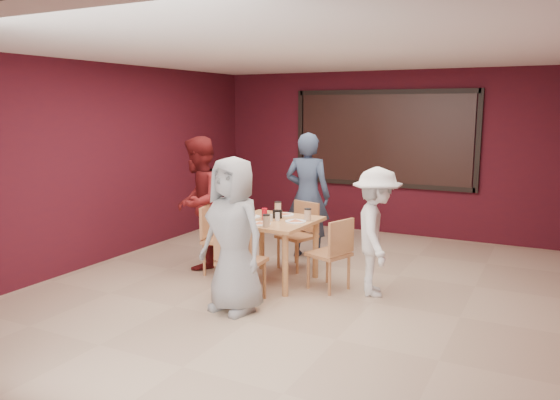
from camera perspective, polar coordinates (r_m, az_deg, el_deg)
The scene contains 11 objects.
floor at distance 6.70m, azimuth 1.66°, elevation -9.36°, with size 7.00×7.00×0.00m, color tan.
window_blinds at distance 9.58m, azimuth 10.68°, elevation 6.31°, with size 3.00×0.02×1.50m, color black.
dining_table at distance 6.83m, azimuth -0.79°, elevation -2.88°, with size 1.05×1.05×0.95m.
chair_front at distance 6.11m, azimuth -4.38°, elevation -5.99°, with size 0.47×0.47×0.95m.
chair_back at distance 7.49m, azimuth 2.16°, elevation -3.24°, with size 0.55×0.55×0.90m.
chair_left at distance 7.30m, azimuth -6.77°, elevation -3.64°, with size 0.53×0.53×0.90m.
chair_right at distance 6.57m, azimuth 5.61°, elevation -5.24°, with size 0.55×0.55×0.88m.
diner_front at distance 5.84m, azimuth -4.90°, elevation -3.67°, with size 0.82×0.53×1.68m, color #969696.
diner_back at distance 7.94m, azimuth 2.91°, elevation 0.47°, with size 0.67×0.44×1.83m, color #313F58.
diner_left at distance 7.52m, azimuth -8.48°, elevation -0.28°, with size 0.87×0.68×1.80m, color #601213.
diner_right at distance 6.45m, azimuth 10.02°, elevation -3.30°, with size 0.97×0.56×1.51m, color white.
Camera 1 is at (2.72, -5.72, 2.19)m, focal length 35.00 mm.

